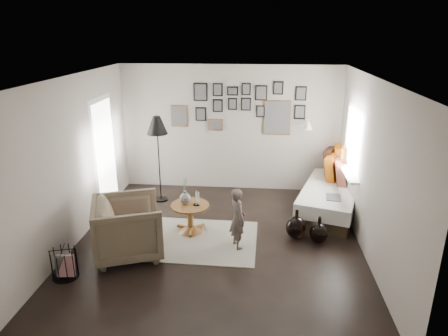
# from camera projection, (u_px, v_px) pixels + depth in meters

# --- Properties ---
(ground) EXTENTS (4.80, 4.80, 0.00)m
(ground) POSITION_uv_depth(u_px,v_px,m) (218.00, 243.00, 6.41)
(ground) COLOR black
(ground) RESTS_ON ground
(wall_back) EXTENTS (4.50, 0.00, 4.50)m
(wall_back) POSITION_uv_depth(u_px,v_px,m) (230.00, 129.00, 8.24)
(wall_back) COLOR #9E958A
(wall_back) RESTS_ON ground
(wall_front) EXTENTS (4.50, 0.00, 4.50)m
(wall_front) POSITION_uv_depth(u_px,v_px,m) (190.00, 249.00, 3.73)
(wall_front) COLOR #9E958A
(wall_front) RESTS_ON ground
(wall_left) EXTENTS (0.00, 4.80, 4.80)m
(wall_left) POSITION_uv_depth(u_px,v_px,m) (73.00, 162.00, 6.18)
(wall_left) COLOR #9E958A
(wall_left) RESTS_ON ground
(wall_right) EXTENTS (0.00, 4.80, 4.80)m
(wall_right) POSITION_uv_depth(u_px,v_px,m) (372.00, 171.00, 5.79)
(wall_right) COLOR #9E958A
(wall_right) RESTS_ON ground
(ceiling) EXTENTS (4.80, 4.80, 0.00)m
(ceiling) POSITION_uv_depth(u_px,v_px,m) (217.00, 78.00, 5.56)
(ceiling) COLOR white
(ceiling) RESTS_ON wall_back
(door_left) EXTENTS (0.00, 2.14, 2.14)m
(door_left) POSITION_uv_depth(u_px,v_px,m) (105.00, 155.00, 7.39)
(door_left) COLOR white
(door_left) RESTS_ON wall_left
(window_right) EXTENTS (0.15, 1.32, 1.30)m
(window_right) POSITION_uv_depth(u_px,v_px,m) (346.00, 165.00, 7.18)
(window_right) COLOR white
(window_right) RESTS_ON wall_right
(gallery_wall) EXTENTS (2.74, 0.03, 1.08)m
(gallery_wall) POSITION_uv_depth(u_px,v_px,m) (244.00, 108.00, 8.05)
(gallery_wall) COLOR brown
(gallery_wall) RESTS_ON wall_back
(wall_sconce) EXTENTS (0.18, 0.36, 0.16)m
(wall_sconce) POSITION_uv_depth(u_px,v_px,m) (308.00, 126.00, 7.80)
(wall_sconce) COLOR white
(wall_sconce) RESTS_ON wall_back
(rug) EXTENTS (2.10, 1.48, 0.01)m
(rug) POSITION_uv_depth(u_px,v_px,m) (192.00, 239.00, 6.49)
(rug) COLOR silver
(rug) RESTS_ON ground
(pedestal_table) EXTENTS (0.64, 0.64, 0.50)m
(pedestal_table) POSITION_uv_depth(u_px,v_px,m) (190.00, 219.00, 6.68)
(pedestal_table) COLOR brown
(pedestal_table) RESTS_ON ground
(vase) EXTENTS (0.18, 0.18, 0.45)m
(vase) POSITION_uv_depth(u_px,v_px,m) (185.00, 196.00, 6.58)
(vase) COLOR black
(vase) RESTS_ON pedestal_table
(candles) EXTENTS (0.11, 0.11, 0.24)m
(candles) POSITION_uv_depth(u_px,v_px,m) (196.00, 199.00, 6.55)
(candles) COLOR black
(candles) RESTS_ON pedestal_table
(daybed) EXTENTS (1.52, 2.32, 1.07)m
(daybed) POSITION_uv_depth(u_px,v_px,m) (330.00, 192.00, 7.55)
(daybed) COLOR black
(daybed) RESTS_ON ground
(magazine_on_daybed) EXTENTS (0.28, 0.35, 0.02)m
(magazine_on_daybed) POSITION_uv_depth(u_px,v_px,m) (333.00, 197.00, 6.89)
(magazine_on_daybed) COLOR black
(magazine_on_daybed) RESTS_ON daybed
(armchair) EXTENTS (1.25, 1.23, 0.89)m
(armchair) POSITION_uv_depth(u_px,v_px,m) (128.00, 228.00, 5.94)
(armchair) COLOR brown
(armchair) RESTS_ON ground
(armchair_cushion) EXTENTS (0.51, 0.52, 0.18)m
(armchair_cushion) POSITION_uv_depth(u_px,v_px,m) (131.00, 224.00, 5.98)
(armchair_cushion) COLOR silver
(armchair_cushion) RESTS_ON armchair
(floor_lamp) EXTENTS (0.40, 0.40, 1.71)m
(floor_lamp) POSITION_uv_depth(u_px,v_px,m) (157.00, 128.00, 7.54)
(floor_lamp) COLOR black
(floor_lamp) RESTS_ON ground
(magazine_basket) EXTENTS (0.42, 0.42, 0.42)m
(magazine_basket) POSITION_uv_depth(u_px,v_px,m) (64.00, 264.00, 5.46)
(magazine_basket) COLOR black
(magazine_basket) RESTS_ON ground
(demijohn_large) EXTENTS (0.33, 0.33, 0.50)m
(demijohn_large) POSITION_uv_depth(u_px,v_px,m) (296.00, 227.00, 6.50)
(demijohn_large) COLOR black
(demijohn_large) RESTS_ON ground
(demijohn_small) EXTENTS (0.29, 0.29, 0.45)m
(demijohn_small) POSITION_uv_depth(u_px,v_px,m) (319.00, 233.00, 6.36)
(demijohn_small) COLOR black
(demijohn_small) RESTS_ON ground
(child) EXTENTS (0.37, 0.43, 0.99)m
(child) POSITION_uv_depth(u_px,v_px,m) (238.00, 219.00, 6.12)
(child) COLOR #544942
(child) RESTS_ON ground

